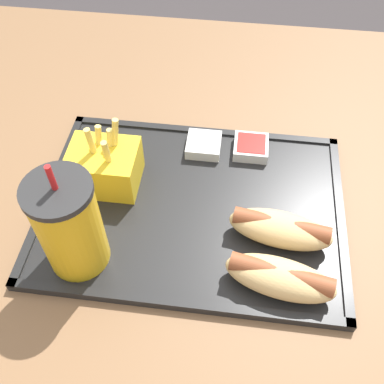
{
  "coord_description": "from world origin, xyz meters",
  "views": [
    {
      "loc": [
        -0.01,
        0.36,
        1.26
      ],
      "look_at": [
        0.04,
        -0.03,
        0.77
      ],
      "focal_mm": 42.0,
      "sensor_mm": 36.0,
      "label": 1
    }
  ],
  "objects_px": {
    "soda_cup": "(69,225)",
    "hot_dog_far": "(280,277)",
    "fries_carton": "(105,166)",
    "hot_dog_near": "(280,229)",
    "sauce_cup_mayo": "(204,145)",
    "sauce_cup_ketchup": "(251,147)"
  },
  "relations": [
    {
      "from": "sauce_cup_ketchup",
      "to": "fries_carton",
      "type": "bearing_deg",
      "value": 22.74
    },
    {
      "from": "hot_dog_near",
      "to": "sauce_cup_mayo",
      "type": "xyz_separation_m",
      "value": [
        0.12,
        -0.16,
        -0.01
      ]
    },
    {
      "from": "hot_dog_far",
      "to": "sauce_cup_ketchup",
      "type": "bearing_deg",
      "value": -79.05
    },
    {
      "from": "sauce_cup_mayo",
      "to": "sauce_cup_ketchup",
      "type": "bearing_deg",
      "value": -176.68
    },
    {
      "from": "fries_carton",
      "to": "sauce_cup_ketchup",
      "type": "distance_m",
      "value": 0.23
    },
    {
      "from": "sauce_cup_mayo",
      "to": "soda_cup",
      "type": "bearing_deg",
      "value": 57.02
    },
    {
      "from": "hot_dog_near",
      "to": "sauce_cup_ketchup",
      "type": "distance_m",
      "value": 0.17
    },
    {
      "from": "soda_cup",
      "to": "hot_dog_far",
      "type": "relative_size",
      "value": 1.22
    },
    {
      "from": "sauce_cup_mayo",
      "to": "sauce_cup_ketchup",
      "type": "distance_m",
      "value": 0.07
    },
    {
      "from": "sauce_cup_mayo",
      "to": "sauce_cup_ketchup",
      "type": "relative_size",
      "value": 1.0
    },
    {
      "from": "fries_carton",
      "to": "sauce_cup_mayo",
      "type": "distance_m",
      "value": 0.16
    },
    {
      "from": "hot_dog_near",
      "to": "sauce_cup_ketchup",
      "type": "relative_size",
      "value": 2.71
    },
    {
      "from": "hot_dog_far",
      "to": "sauce_cup_mayo",
      "type": "distance_m",
      "value": 0.26
    },
    {
      "from": "hot_dog_far",
      "to": "fries_carton",
      "type": "relative_size",
      "value": 1.37
    },
    {
      "from": "sauce_cup_ketchup",
      "to": "sauce_cup_mayo",
      "type": "bearing_deg",
      "value": 3.32
    },
    {
      "from": "fries_carton",
      "to": "sauce_cup_ketchup",
      "type": "relative_size",
      "value": 1.99
    },
    {
      "from": "hot_dog_far",
      "to": "fries_carton",
      "type": "height_order",
      "value": "fries_carton"
    },
    {
      "from": "soda_cup",
      "to": "hot_dog_near",
      "type": "height_order",
      "value": "soda_cup"
    },
    {
      "from": "soda_cup",
      "to": "sauce_cup_mayo",
      "type": "height_order",
      "value": "soda_cup"
    },
    {
      "from": "soda_cup",
      "to": "hot_dog_far",
      "type": "xyz_separation_m",
      "value": [
        -0.26,
        0.01,
        -0.05
      ]
    },
    {
      "from": "hot_dog_near",
      "to": "sauce_cup_mayo",
      "type": "bearing_deg",
      "value": -52.42
    },
    {
      "from": "hot_dog_far",
      "to": "hot_dog_near",
      "type": "xyz_separation_m",
      "value": [
        -0.0,
        -0.07,
        -0.0
      ]
    }
  ]
}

